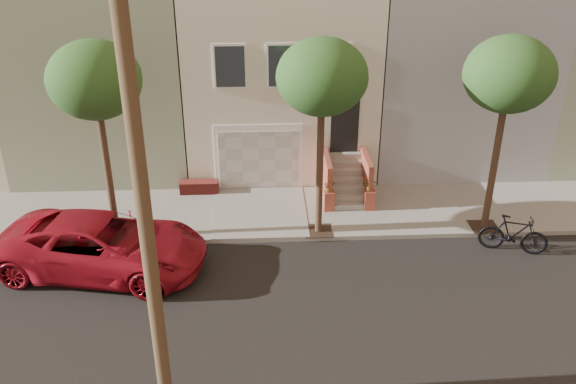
{
  "coord_description": "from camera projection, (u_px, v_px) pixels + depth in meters",
  "views": [
    {
      "loc": [
        -0.8,
        -13.24,
        10.23
      ],
      "look_at": [
        -0.03,
        3.0,
        2.05
      ],
      "focal_mm": 38.03,
      "sensor_mm": 36.0,
      "label": 1
    }
  ],
  "objects": [
    {
      "name": "tree_mid",
      "position": [
        322.0,
        78.0,
        17.61
      ],
      "size": [
        2.7,
        2.57,
        6.3
      ],
      "color": "#2D2116",
      "rests_on": "sidewalk"
    },
    {
      "name": "house_row",
      "position": [
        279.0,
        67.0,
        24.79
      ],
      "size": [
        33.1,
        11.7,
        7.0
      ],
      "color": "beige",
      "rests_on": "sidewalk"
    },
    {
      "name": "tree_right",
      "position": [
        509.0,
        76.0,
        17.84
      ],
      "size": [
        2.7,
        2.57,
        6.3
      ],
      "color": "#2D2116",
      "rests_on": "sidewalk"
    },
    {
      "name": "sidewalk",
      "position": [
        286.0,
        212.0,
        21.19
      ],
      "size": [
        40.0,
        3.7,
        0.15
      ],
      "primitive_type": "cube",
      "color": "gray",
      "rests_on": "ground"
    },
    {
      "name": "ground",
      "position": [
        294.0,
        309.0,
        16.45
      ],
      "size": [
        90.0,
        90.0,
        0.0
      ],
      "primitive_type": "plane",
      "color": "black",
      "rests_on": "ground"
    },
    {
      "name": "tree_left",
      "position": [
        95.0,
        81.0,
        17.33
      ],
      "size": [
        2.7,
        2.57,
        6.3
      ],
      "color": "#2D2116",
      "rests_on": "sidewalk"
    },
    {
      "name": "motorcycle",
      "position": [
        513.0,
        234.0,
        18.79
      ],
      "size": [
        2.15,
        1.22,
        1.24
      ],
      "primitive_type": "imported",
      "rotation": [
        0.0,
        0.0,
        1.24
      ],
      "color": "black",
      "rests_on": "ground"
    },
    {
      "name": "pickup_truck",
      "position": [
        103.0,
        245.0,
        17.8
      ],
      "size": [
        6.46,
        3.84,
        1.68
      ],
      "primitive_type": "imported",
      "rotation": [
        0.0,
        0.0,
        1.39
      ],
      "color": "maroon",
      "rests_on": "ground"
    }
  ]
}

